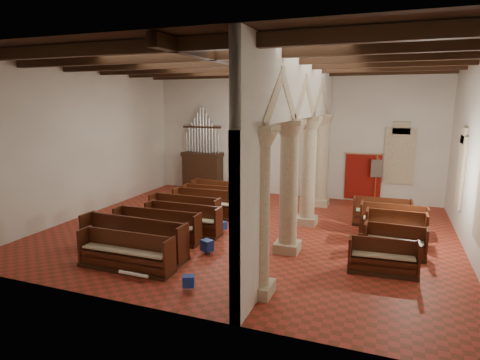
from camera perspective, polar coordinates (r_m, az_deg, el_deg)
name	(u,v)px	position (r m, az deg, el deg)	size (l,w,h in m)	color
floor	(249,231)	(14.63, 1.27, -7.21)	(14.00, 14.00, 0.00)	#9F2E22
ceiling	(250,59)	(13.95, 1.38, 16.87)	(14.00, 14.00, 0.00)	#342011
wall_back	(290,135)	(19.71, 7.14, 6.40)	(14.00, 0.02, 6.00)	white
wall_front	(155,179)	(8.61, -12.02, 0.13)	(14.00, 0.02, 6.00)	white
wall_left	(88,141)	(17.57, -20.85, 5.18)	(0.02, 12.00, 6.00)	white
wall_right	(479,158)	(13.42, 30.84, 2.69)	(0.02, 12.00, 6.00)	white
ceiling_beams	(250,64)	(13.94, 1.37, 16.14)	(13.80, 11.80, 0.30)	#31190F
arcade	(301,133)	(13.44, 8.64, 6.57)	(0.90, 11.90, 6.00)	beige
window_right_b	(461,171)	(15.97, 28.97, 1.07)	(0.03, 1.00, 2.20)	#327156
window_back	(399,156)	(19.24, 21.72, 3.18)	(1.00, 0.03, 2.20)	#327156
pipe_organ	(203,164)	(20.96, -5.35, 2.23)	(2.10, 0.85, 4.40)	#31190F
lectern	(256,184)	(19.99, 2.36, -0.51)	(0.68, 0.73, 1.37)	#3D2613
dossal_curtain	(363,177)	(19.36, 17.07, 0.42)	(1.80, 0.07, 2.17)	maroon
processional_banner	(375,188)	(19.00, 18.68, -1.08)	(0.50, 0.63, 2.22)	#31190F
hymnal_box_a	(189,281)	(10.29, -7.32, -14.08)	(0.28, 0.23, 0.28)	navy
hymnal_box_b	(207,245)	(12.47, -4.71, -9.25)	(0.34, 0.28, 0.34)	navy
hymnal_box_c	(222,225)	(14.46, -2.51, -6.45)	(0.27, 0.22, 0.27)	navy
tube_heater_a	(133,274)	(11.13, -14.91, -12.81)	(0.09, 0.09, 0.90)	white
tube_heater_b	(134,244)	(13.25, -14.86, -8.86)	(0.10, 0.10, 0.99)	white
nave_pew_0	(126,258)	(11.76, -15.91, -10.56)	(2.84, 0.72, 1.04)	#31190F
nave_pew_1	(133,244)	(12.68, -14.96, -8.73)	(3.53, 0.84, 1.15)	#31190F
nave_pew_2	(157,231)	(13.84, -11.74, -7.05)	(3.09, 0.78, 1.04)	#31190F
nave_pew_3	(183,224)	(14.39, -8.09, -6.19)	(2.80, 0.70, 1.05)	#31190F
nave_pew_4	(185,215)	(15.49, -7.89, -4.90)	(2.81, 0.74, 1.07)	#31190F
nave_pew_5	(211,208)	(16.25, -4.17, -4.03)	(3.19, 0.80, 1.09)	#31190F
nave_pew_6	(214,202)	(17.29, -3.79, -3.16)	(2.78, 0.79, 1.03)	#31190F
nave_pew_7	(223,198)	(17.93, -2.44, -2.55)	(3.00, 0.87, 1.09)	#31190F
aisle_pew_0	(383,262)	(11.76, 19.63, -10.93)	(1.87, 0.76, 0.95)	#31190F
aisle_pew_1	(394,246)	(13.11, 21.12, -8.72)	(1.84, 0.73, 0.95)	#31190F
aisle_pew_2	(395,234)	(14.03, 21.18, -7.16)	(1.88, 0.76, 1.13)	#31190F
aisle_pew_3	(393,226)	(14.84, 20.89, -6.16)	(2.19, 0.76, 1.13)	#31190F
aisle_pew_4	(381,217)	(16.00, 19.46, -4.93)	(2.11, 0.80, 1.04)	#31190F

